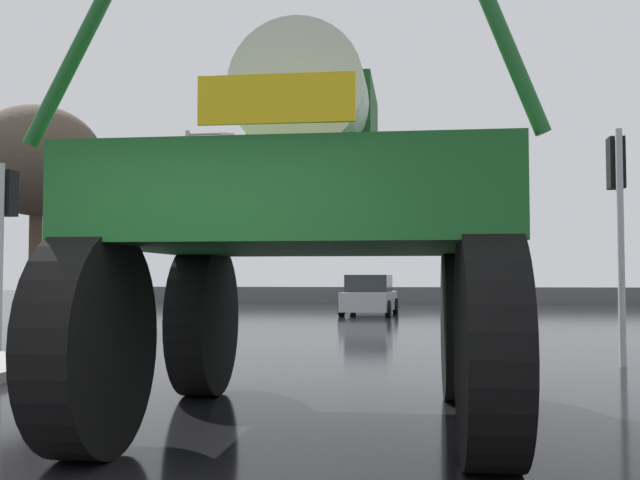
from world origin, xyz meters
TOP-DOWN VIEW (x-y plane):
  - ground_plane at (0.00, 18.00)m, footprint 120.00×120.00m
  - oversize_sprayer at (0.47, 3.70)m, footprint 4.03×5.06m
  - sedan_ahead at (-0.77, 25.12)m, footprint 2.04×4.18m
  - traffic_signal_near_left at (-6.06, 9.16)m, footprint 0.24×0.54m
  - traffic_signal_near_right at (4.59, 9.16)m, footprint 0.24×0.54m
  - streetlight_far_left at (-7.81, 25.06)m, footprint 2.00×0.24m
  - bare_tree_left at (-9.97, 17.19)m, footprint 3.85×3.85m
  - roadside_barrier at (0.00, 38.37)m, footprint 30.32×0.24m

SIDE VIEW (x-z plane):
  - ground_plane at x=0.00m, z-range 0.00..0.00m
  - roadside_barrier at x=0.00m, z-range 0.00..0.90m
  - sedan_ahead at x=-0.77m, z-range -0.05..1.47m
  - oversize_sprayer at x=0.47m, z-range -0.16..3.92m
  - traffic_signal_near_left at x=-6.06m, z-range 0.79..4.27m
  - traffic_signal_near_right at x=4.59m, z-range 0.87..4.66m
  - streetlight_far_left at x=-7.81m, z-range 0.45..7.70m
  - bare_tree_left at x=-9.97m, z-range 1.59..8.10m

